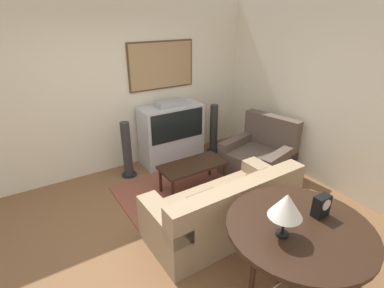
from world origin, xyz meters
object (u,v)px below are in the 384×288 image
at_px(coffee_table, 193,167).
at_px(speaker_tower_left, 127,151).
at_px(couch, 224,210).
at_px(armchair, 259,157).
at_px(console_table, 299,232).
at_px(mantel_clock, 321,206).
at_px(table_lamp, 286,206).
at_px(speaker_tower_right, 214,130).
at_px(tv, 171,134).

bearing_deg(coffee_table, speaker_tower_left, 126.07).
xyz_separation_m(couch, armchair, (1.41, 0.85, -0.00)).
bearing_deg(armchair, console_table, -50.10).
bearing_deg(couch, armchair, -149.83).
relative_size(couch, mantel_clock, 9.01).
distance_m(couch, coffee_table, 1.02).
relative_size(table_lamp, speaker_tower_right, 0.43).
xyz_separation_m(tv, mantel_clock, (-0.12, -3.07, 0.38)).
distance_m(couch, mantel_clock, 1.25).
bearing_deg(table_lamp, speaker_tower_right, 63.63).
bearing_deg(speaker_tower_right, console_table, -112.78).
bearing_deg(mantel_clock, tv, 87.82).
distance_m(armchair, speaker_tower_left, 2.19).
height_order(armchair, table_lamp, table_lamp).
xyz_separation_m(table_lamp, mantel_clock, (0.50, -0.00, -0.19)).
bearing_deg(console_table, couch, 89.11).
distance_m(tv, speaker_tower_left, 0.88).
bearing_deg(mantel_clock, console_table, -178.59).
xyz_separation_m(coffee_table, table_lamp, (-0.42, -2.06, 0.72)).
relative_size(couch, console_table, 1.45).
xyz_separation_m(console_table, speaker_tower_right, (1.26, 3.00, -0.30)).
bearing_deg(speaker_tower_right, armchair, -81.26).
distance_m(mantel_clock, speaker_tower_right, 3.18).
xyz_separation_m(coffee_table, speaker_tower_left, (-0.68, 0.93, 0.06)).
height_order(armchair, speaker_tower_left, same).
bearing_deg(tv, coffee_table, -100.72).
height_order(armchair, mantel_clock, mantel_clock).
height_order(tv, console_table, tv).
height_order(console_table, speaker_tower_left, speaker_tower_left).
relative_size(coffee_table, table_lamp, 2.48).
relative_size(couch, speaker_tower_left, 2.00).
height_order(couch, armchair, armchair).
bearing_deg(speaker_tower_right, speaker_tower_left, 180.00).
distance_m(tv, console_table, 3.11).
relative_size(couch, table_lamp, 4.62).
distance_m(coffee_table, console_table, 2.11).
xyz_separation_m(couch, speaker_tower_left, (-0.49, 1.93, 0.15)).
height_order(coffee_table, table_lamp, table_lamp).
distance_m(table_lamp, speaker_tower_left, 3.07).
bearing_deg(console_table, tv, 82.78).
bearing_deg(armchair, tv, -151.85).
distance_m(table_lamp, speaker_tower_right, 3.40).
bearing_deg(speaker_tower_right, coffee_table, -138.77).
bearing_deg(armchair, speaker_tower_right, 175.25).
bearing_deg(couch, tv, -101.54).
relative_size(mantel_clock, speaker_tower_left, 0.22).
height_order(console_table, speaker_tower_right, speaker_tower_right).
xyz_separation_m(armchair, speaker_tower_right, (-0.17, 1.08, 0.15)).
distance_m(armchair, speaker_tower_right, 1.10).
relative_size(tv, speaker_tower_right, 1.20).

